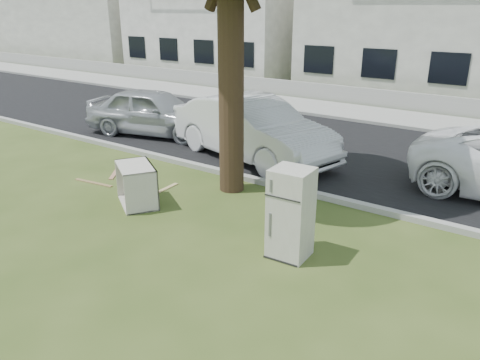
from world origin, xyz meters
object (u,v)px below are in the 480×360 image
Objects in this scene: fridge at (291,213)px; car_left at (154,112)px; car_center at (252,128)px; cabinet at (137,185)px.

fridge reaches higher than car_left.
car_left is at bearing 100.18° from car_center.
fridge is 3.64m from cabinet.
fridge is 8.48m from car_left.
cabinet is 5.61m from car_left.
fridge is 1.40× the size of cabinet.
cabinet is at bearing -168.61° from car_center.
car_center is (-3.42, 4.00, 0.07)m from fridge.
fridge is at bearing -125.15° from car_center.
cabinet is 0.22× the size of car_center.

